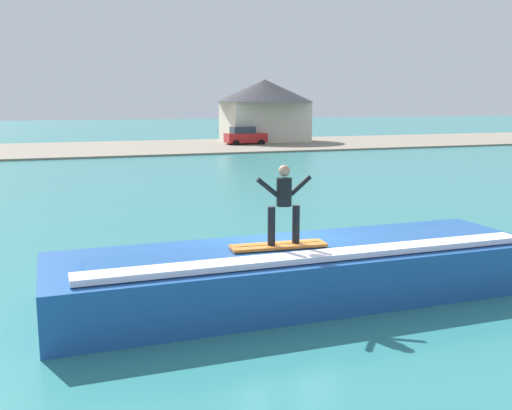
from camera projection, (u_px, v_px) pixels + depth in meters
ground_plane at (280, 283)px, 13.90m from camera, size 260.00×260.00×0.00m
wave_crest at (301, 271)px, 12.82m from camera, size 10.81×3.08×1.24m
surfboard at (278, 246)px, 12.28m from camera, size 2.07×0.65×0.06m
surfer at (284, 200)px, 12.13m from camera, size 1.23×0.32×1.67m
shoreline_bank at (106, 148)px, 52.62m from camera, size 120.00×17.10×0.16m
car_far_shore at (245, 136)px, 56.62m from camera, size 3.92×2.19×1.86m
house_gabled_white at (265, 105)px, 60.28m from camera, size 10.11×10.11×6.49m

